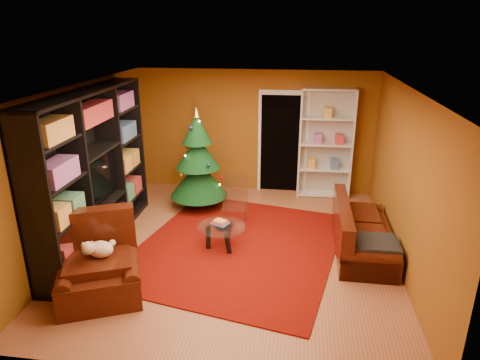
# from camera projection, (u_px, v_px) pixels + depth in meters

# --- Properties ---
(floor) EXTENTS (5.00, 5.50, 0.05)m
(floor) POSITION_uv_depth(u_px,v_px,m) (237.00, 250.00, 7.02)
(floor) COLOR brown
(floor) RESTS_ON ground
(ceiling) EXTENTS (5.00, 5.50, 0.05)m
(ceiling) POSITION_uv_depth(u_px,v_px,m) (236.00, 86.00, 6.11)
(ceiling) COLOR silver
(ceiling) RESTS_ON wall_back
(wall_back) EXTENTS (5.00, 0.05, 2.60)m
(wall_back) POSITION_uv_depth(u_px,v_px,m) (255.00, 131.00, 9.15)
(wall_back) COLOR #8E5316
(wall_back) RESTS_ON ground
(wall_left) EXTENTS (0.05, 5.50, 2.60)m
(wall_left) POSITION_uv_depth(u_px,v_px,m) (82.00, 167.00, 6.89)
(wall_left) COLOR #8E5316
(wall_left) RESTS_ON ground
(wall_right) EXTENTS (0.05, 5.50, 2.60)m
(wall_right) POSITION_uv_depth(u_px,v_px,m) (407.00, 181.00, 6.24)
(wall_right) COLOR #8E5316
(wall_right) RESTS_ON ground
(doorway) EXTENTS (1.06, 0.60, 2.16)m
(doorway) POSITION_uv_depth(u_px,v_px,m) (283.00, 144.00, 9.11)
(doorway) COLOR black
(doorway) RESTS_ON floor
(rug) EXTENTS (3.76, 4.16, 0.02)m
(rug) POSITION_uv_depth(u_px,v_px,m) (238.00, 246.00, 7.05)
(rug) COLOR #6E0C04
(rug) RESTS_ON floor
(media_unit) EXTENTS (0.56, 3.31, 2.54)m
(media_unit) POSITION_uv_depth(u_px,v_px,m) (94.00, 171.00, 6.77)
(media_unit) COLOR black
(media_unit) RESTS_ON floor
(christmas_tree) EXTENTS (1.34, 1.34, 2.02)m
(christmas_tree) POSITION_uv_depth(u_px,v_px,m) (198.00, 160.00, 8.29)
(christmas_tree) COLOR #0B3715
(christmas_tree) RESTS_ON floor
(gift_box_teal) EXTENTS (0.33, 0.33, 0.28)m
(gift_box_teal) POSITION_uv_depth(u_px,v_px,m) (189.00, 194.00, 8.86)
(gift_box_teal) COLOR #266984
(gift_box_teal) RESTS_ON floor
(gift_box_red) EXTENTS (0.23, 0.23, 0.20)m
(gift_box_red) POSITION_uv_depth(u_px,v_px,m) (211.00, 190.00, 9.23)
(gift_box_red) COLOR maroon
(gift_box_red) RESTS_ON floor
(white_bookshelf) EXTENTS (1.09, 0.42, 2.33)m
(white_bookshelf) POSITION_uv_depth(u_px,v_px,m) (325.00, 144.00, 8.82)
(white_bookshelf) COLOR white
(white_bookshelf) RESTS_ON floor
(armchair) EXTENTS (1.49, 1.49, 0.89)m
(armchair) POSITION_uv_depth(u_px,v_px,m) (99.00, 266.00, 5.66)
(armchair) COLOR #331007
(armchair) RESTS_ON rug
(dog) EXTENTS (0.49, 0.43, 0.29)m
(dog) POSITION_uv_depth(u_px,v_px,m) (101.00, 249.00, 5.64)
(dog) COLOR beige
(dog) RESTS_ON armchair
(sofa) EXTENTS (0.87, 1.90, 0.81)m
(sofa) POSITION_uv_depth(u_px,v_px,m) (364.00, 228.00, 6.80)
(sofa) COLOR #331007
(sofa) RESTS_ON rug
(coffee_table) EXTENTS (1.04, 1.04, 0.50)m
(coffee_table) POSITION_uv_depth(u_px,v_px,m) (222.00, 237.00, 6.94)
(coffee_table) COLOR gray
(coffee_table) RESTS_ON rug
(acrylic_chair) EXTENTS (0.48, 0.51, 0.86)m
(acrylic_chair) POSITION_uv_depth(u_px,v_px,m) (235.00, 206.00, 7.55)
(acrylic_chair) COLOR #66605B
(acrylic_chair) RESTS_ON rug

